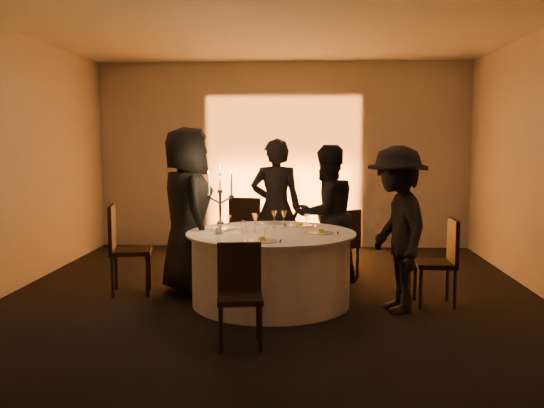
# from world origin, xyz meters

# --- Properties ---
(floor) EXTENTS (7.00, 7.00, 0.00)m
(floor) POSITION_xyz_m (0.00, 0.00, 0.00)
(floor) COLOR black
(floor) RESTS_ON ground
(ceiling) EXTENTS (7.00, 7.00, 0.00)m
(ceiling) POSITION_xyz_m (0.00, 0.00, 3.00)
(ceiling) COLOR silver
(ceiling) RESTS_ON wall_back
(wall_back) EXTENTS (7.00, 0.00, 7.00)m
(wall_back) POSITION_xyz_m (0.00, 3.50, 1.50)
(wall_back) COLOR beige
(wall_back) RESTS_ON floor
(wall_front) EXTENTS (7.00, 0.00, 7.00)m
(wall_front) POSITION_xyz_m (0.00, -3.50, 1.50)
(wall_front) COLOR beige
(wall_front) RESTS_ON floor
(uplighter_fixture) EXTENTS (0.25, 0.12, 0.10)m
(uplighter_fixture) POSITION_xyz_m (0.00, 3.20, 0.05)
(uplighter_fixture) COLOR black
(uplighter_fixture) RESTS_ON floor
(banquet_table) EXTENTS (1.80, 1.80, 0.77)m
(banquet_table) POSITION_xyz_m (0.00, 0.00, 0.38)
(banquet_table) COLOR black
(banquet_table) RESTS_ON floor
(chair_left) EXTENTS (0.52, 0.52, 1.02)m
(chair_left) POSITION_xyz_m (-1.70, 0.31, 0.57)
(chair_left) COLOR black
(chair_left) RESTS_ON floor
(chair_back_left) EXTENTS (0.52, 0.52, 0.99)m
(chair_back_left) POSITION_xyz_m (-0.41, 1.66, 0.56)
(chair_back_left) COLOR black
(chair_back_left) RESTS_ON floor
(chair_back_right) EXTENTS (0.53, 0.53, 0.88)m
(chair_back_right) POSITION_xyz_m (0.83, 1.19, 0.49)
(chair_back_right) COLOR black
(chair_back_right) RESTS_ON floor
(chair_right) EXTENTS (0.41, 0.41, 0.92)m
(chair_right) POSITION_xyz_m (1.81, 0.02, 0.52)
(chair_right) COLOR black
(chair_right) RESTS_ON floor
(chair_front) EXTENTS (0.43, 0.43, 0.87)m
(chair_front) POSITION_xyz_m (-0.19, -1.31, 0.48)
(chair_front) COLOR black
(chair_front) RESTS_ON floor
(guest_left) EXTENTS (0.93, 1.09, 1.89)m
(guest_left) POSITION_xyz_m (-0.98, 0.44, 0.95)
(guest_left) COLOR black
(guest_left) RESTS_ON floor
(guest_back_left) EXTENTS (0.65, 0.43, 1.76)m
(guest_back_left) POSITION_xyz_m (-0.01, 1.30, 0.88)
(guest_back_left) COLOR black
(guest_back_left) RESTS_ON floor
(guest_back_right) EXTENTS (1.04, 0.98, 1.69)m
(guest_back_right) POSITION_xyz_m (0.62, 0.97, 0.84)
(guest_back_right) COLOR black
(guest_back_right) RESTS_ON floor
(guest_right) EXTENTS (0.80, 1.18, 1.69)m
(guest_right) POSITION_xyz_m (1.29, -0.22, 0.85)
(guest_right) COLOR black
(guest_right) RESTS_ON floor
(plate_left) EXTENTS (0.36, 0.29, 0.01)m
(plate_left) POSITION_xyz_m (-0.53, 0.24, 0.78)
(plate_left) COLOR silver
(plate_left) RESTS_ON banquet_table
(plate_back_left) EXTENTS (0.36, 0.30, 0.01)m
(plate_back_left) POSITION_xyz_m (-0.05, 0.62, 0.78)
(plate_back_left) COLOR silver
(plate_back_left) RESTS_ON banquet_table
(plate_back_right) EXTENTS (0.35, 0.29, 0.08)m
(plate_back_right) POSITION_xyz_m (0.31, 0.46, 0.79)
(plate_back_right) COLOR silver
(plate_back_right) RESTS_ON banquet_table
(plate_right) EXTENTS (0.36, 0.25, 0.08)m
(plate_right) POSITION_xyz_m (0.53, -0.06, 0.79)
(plate_right) COLOR silver
(plate_right) RESTS_ON banquet_table
(plate_front) EXTENTS (0.36, 0.28, 0.08)m
(plate_front) POSITION_xyz_m (-0.04, -0.61, 0.79)
(plate_front) COLOR silver
(plate_front) RESTS_ON banquet_table
(coffee_cup) EXTENTS (0.11, 0.11, 0.07)m
(coffee_cup) POSITION_xyz_m (-0.54, -0.14, 0.80)
(coffee_cup) COLOR silver
(coffee_cup) RESTS_ON banquet_table
(candelabra) EXTENTS (0.30, 0.14, 0.72)m
(candelabra) POSITION_xyz_m (-0.55, 0.06, 1.02)
(candelabra) COLOR silver
(candelabra) RESTS_ON banquet_table
(wine_glass_a) EXTENTS (0.07, 0.07, 0.19)m
(wine_glass_a) POSITION_xyz_m (0.02, 0.33, 0.91)
(wine_glass_a) COLOR silver
(wine_glass_a) RESTS_ON banquet_table
(wine_glass_b) EXTENTS (0.07, 0.07, 0.19)m
(wine_glass_b) POSITION_xyz_m (-0.16, -0.10, 0.91)
(wine_glass_b) COLOR silver
(wine_glass_b) RESTS_ON banquet_table
(wine_glass_c) EXTENTS (0.07, 0.07, 0.19)m
(wine_glass_c) POSITION_xyz_m (0.13, 0.32, 0.91)
(wine_glass_c) COLOR silver
(wine_glass_c) RESTS_ON banquet_table
(wine_glass_d) EXTENTS (0.07, 0.07, 0.19)m
(wine_glass_d) POSITION_xyz_m (0.38, 0.03, 0.91)
(wine_glass_d) COLOR silver
(wine_glass_d) RESTS_ON banquet_table
(wine_glass_e) EXTENTS (0.07, 0.07, 0.19)m
(wine_glass_e) POSITION_xyz_m (-0.44, -0.12, 0.91)
(wine_glass_e) COLOR silver
(wine_glass_e) RESTS_ON banquet_table
(wine_glass_f) EXTENTS (0.07, 0.07, 0.19)m
(wine_glass_f) POSITION_xyz_m (-0.18, 0.07, 0.91)
(wine_glass_f) COLOR silver
(wine_glass_f) RESTS_ON banquet_table
(tumbler_a) EXTENTS (0.07, 0.07, 0.09)m
(tumbler_a) POSITION_xyz_m (-0.32, 0.23, 0.82)
(tumbler_a) COLOR silver
(tumbler_a) RESTS_ON banquet_table
(tumbler_b) EXTENTS (0.07, 0.07, 0.09)m
(tumbler_b) POSITION_xyz_m (-0.27, -0.15, 0.82)
(tumbler_b) COLOR silver
(tumbler_b) RESTS_ON banquet_table
(tumbler_c) EXTENTS (0.07, 0.07, 0.09)m
(tumbler_c) POSITION_xyz_m (-0.02, -0.29, 0.82)
(tumbler_c) COLOR silver
(tumbler_c) RESTS_ON banquet_table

